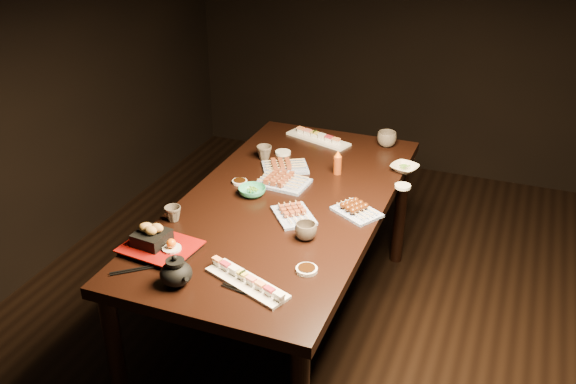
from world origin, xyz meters
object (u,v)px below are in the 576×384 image
Objects in this scene: yakitori_plate_right at (294,212)px; edamame_bowl_green at (252,191)px; teacup_near_left at (173,214)px; teacup_mid_right at (306,231)px; yakitori_plate_left at (285,164)px; teacup_far_left at (264,153)px; sushi_platter_far at (318,136)px; condiment_bottle at (338,162)px; sushi_platter_near at (247,279)px; yakitori_plate_center at (283,179)px; teacup_far_right at (387,139)px; teapot at (176,270)px; dining_table at (284,268)px; edamame_bowl_cream at (405,168)px; tempura_tray at (159,239)px.

yakitori_plate_right reaches higher than edamame_bowl_green.
teacup_mid_right reaches higher than teacup_near_left.
yakitori_plate_left is 2.48× the size of teacup_mid_right.
yakitori_plate_right is 2.62× the size of teacup_far_left.
sushi_platter_far is 0.44m from condiment_bottle.
condiment_bottle reaches higher than sushi_platter_near.
yakitori_plate_left is (-0.06, 0.17, -0.00)m from yakitori_plate_center.
teacup_far_right is at bearing 60.47° from edamame_bowl_green.
teapot reaches higher than teacup_mid_right.
teacup_far_left is at bearing -144.14° from teacup_far_right.
condiment_bottle reaches higher than teacup_far_left.
dining_table is at bearing 42.09° from teacup_near_left.
teacup_mid_right is at bearing -36.77° from edamame_bowl_green.
yakitori_plate_center reaches higher than yakitori_plate_left.
teacup_near_left is at bearing -173.37° from teacup_mid_right.
teacup_far_right reaches higher than edamame_bowl_green.
sushi_platter_near is 2.78× the size of edamame_bowl_green.
yakitori_plate_left is 1.79× the size of condiment_bottle.
edamame_bowl_cream is (0.51, 0.36, -0.01)m from yakitori_plate_center.
teacup_near_left is 0.74m from teacup_far_left.
dining_table is at bearing 68.06° from tempura_tray.
tempura_tray is 0.25m from teapot.
sushi_platter_far is 1.12m from teacup_near_left.
teacup_far_right is (0.09, 1.06, 0.01)m from teacup_mid_right.
sushi_platter_near is at bearing -105.58° from yakitori_plate_left.
teacup_near_left is at bearing -126.64° from condiment_bottle.
dining_table is 14.35× the size of condiment_bottle.
condiment_bottle is (0.30, 0.37, 0.04)m from edamame_bowl_green.
teacup_mid_right is at bearing -90.30° from yakitori_plate_left.
yakitori_plate_right is at bearing 126.29° from teacup_mid_right.
yakitori_plate_left is 1.75× the size of edamame_bowl_green.
edamame_bowl_green is 0.97× the size of edamame_bowl_cream.
edamame_bowl_green is 0.91× the size of teapot.
yakitori_plate_center is 3.30× the size of teacup_near_left.
edamame_bowl_green is at bearing -74.90° from teacup_far_left.
yakitori_plate_left reaches higher than edamame_bowl_cream.
yakitori_plate_right is (-0.02, 0.53, 0.00)m from sushi_platter_near.
teacup_far_left is 0.68m from teacup_far_right.
yakitori_plate_right is at bearing -95.59° from condiment_bottle.
sushi_platter_far is at bearing 56.16° from yakitori_plate_left.
teacup_far_right is (0.60, 1.36, -0.01)m from tempura_tray.
teacup_far_right is at bearing 104.78° from sushi_platter_near.
teacup_near_left is (-0.30, -1.08, 0.01)m from sushi_platter_far.
tempura_tray is 0.59m from teacup_mid_right.
teacup_far_right is (0.41, 0.47, 0.01)m from yakitori_plate_left.
teacup_far_right reaches higher than dining_table.
teapot is (-0.34, -0.47, 0.02)m from teacup_mid_right.
yakitori_plate_center is 1.67× the size of teapot.
sushi_platter_near is 3.43× the size of teacup_far_right.
teacup_mid_right is at bearing 98.14° from sushi_platter_near.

